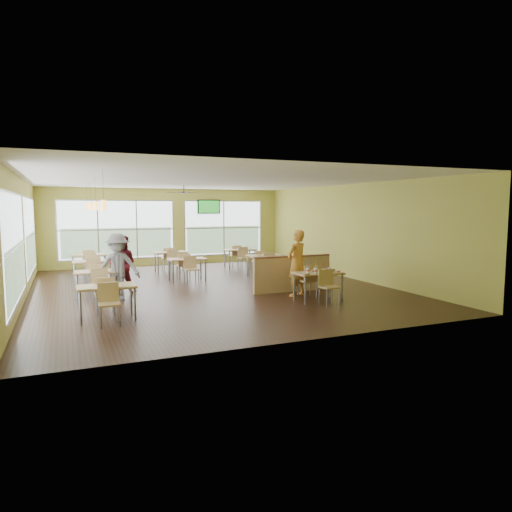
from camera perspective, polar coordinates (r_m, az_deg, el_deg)
name	(u,v)px	position (r m, az deg, el deg)	size (l,w,h in m)	color
room	(209,235)	(13.69, -5.90, 2.67)	(12.00, 12.04, 3.20)	black
window_bays	(107,235)	(16.23, -18.10, 2.48)	(9.24, 10.24, 2.38)	white
main_table	(318,277)	(11.85, 7.78, -2.58)	(1.22, 1.52, 0.87)	tan
half_wall_divider	(292,273)	(13.12, 4.55, -2.19)	(2.40, 0.14, 1.04)	tan
dining_tables	(163,262)	(15.18, -11.54, -0.77)	(6.92, 8.72, 0.87)	tan
pendant_lights	(93,206)	(13.78, -19.69, 5.92)	(0.11, 7.31, 0.86)	#2D2119
ceiling_fan	(184,192)	(16.57, -9.01, 7.85)	(1.25, 1.25, 0.29)	#2D2119
tv_backwall	(209,207)	(19.84, -5.92, 6.15)	(1.00, 0.07, 0.60)	black
man_plaid	(297,263)	(12.41, 5.12, -0.88)	(0.66, 0.44, 1.81)	orange
patron_maroon	(122,264)	(13.33, -16.40, -1.01)	(0.80, 0.62, 1.64)	maroon
patron_grey	(118,267)	(12.42, -16.91, -1.29)	(1.12, 0.65, 1.74)	slate
cup_blue	(308,270)	(11.60, 6.50, -1.79)	(0.10, 0.10, 0.37)	white
cup_yellow	(316,270)	(11.61, 7.45, -1.80)	(0.10, 0.10, 0.36)	white
cup_red_near	(324,271)	(11.63, 8.48, -1.86)	(0.08, 0.08, 0.30)	white
cup_red_far	(329,270)	(11.90, 9.15, -1.69)	(0.08, 0.08, 0.30)	white
food_basket	(330,270)	(12.04, 9.24, -1.74)	(0.26, 0.26, 0.06)	black
ketchup_cup	(339,271)	(11.97, 10.33, -1.90)	(0.06, 0.06, 0.03)	#A5021A
wrapper_left	(307,274)	(11.35, 6.40, -2.25)	(0.15, 0.14, 0.04)	#9A804A
wrapper_mid	(315,271)	(11.87, 7.36, -1.86)	(0.21, 0.19, 0.05)	#9A804A
wrapper_right	(330,273)	(11.67, 9.25, -2.06)	(0.14, 0.13, 0.04)	#9A804A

